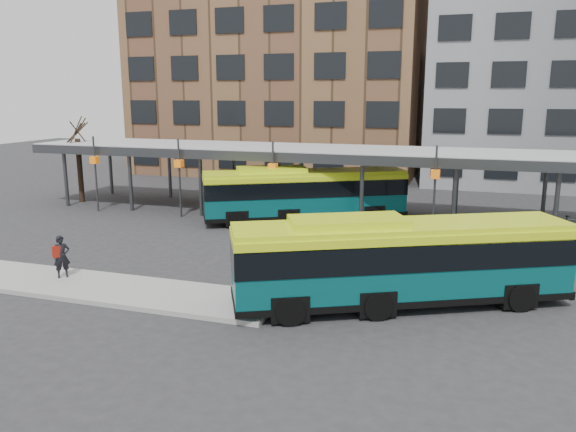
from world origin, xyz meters
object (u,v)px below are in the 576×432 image
object	(u,v)px
tree	(80,167)
bus_rear	(304,193)
bus_front	(400,259)
pedestrian	(61,256)

from	to	relation	value
tree	bus_rear	world-z (taller)	tree
bus_rear	bus_front	bearing A→B (deg)	-88.32
bus_front	tree	bearing A→B (deg)	124.26
bus_rear	tree	bearing A→B (deg)	147.91
bus_rear	pedestrian	size ratio (longest dim) A/B	6.76
bus_front	bus_rear	distance (m)	13.99
bus_rear	pedestrian	bearing A→B (deg)	-142.81
bus_rear	pedestrian	xyz separation A→B (m)	(-6.11, -13.60, -0.65)
bus_front	bus_rear	world-z (taller)	bus_front
bus_front	pedestrian	bearing A→B (deg)	159.94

